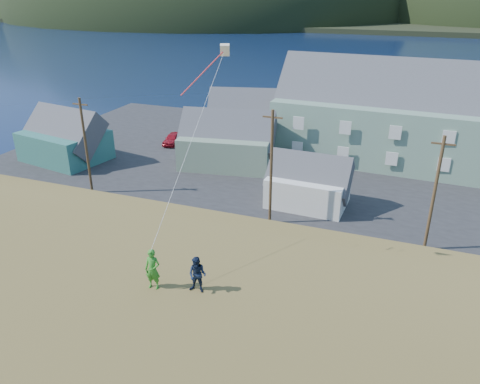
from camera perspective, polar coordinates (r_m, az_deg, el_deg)
name	(u,v)px	position (r m, az deg, el deg)	size (l,w,h in m)	color
ground	(275,234)	(38.33, 4.34, -5.11)	(900.00, 900.00, 0.00)	#0A1638
grass_strip	(268,245)	(36.63, 3.44, -6.48)	(110.00, 8.00, 0.10)	#4C3D19
waterfront_lot	(319,164)	(53.42, 9.56, 3.34)	(72.00, 36.00, 0.12)	#28282B
wharf	(311,110)	(76.02, 8.68, 9.91)	(26.00, 14.00, 0.90)	gray
far_shore	(413,12)	(362.82, 20.35, 19.84)	(900.00, 320.00, 2.00)	black
far_hills	(477,16)	(313.23, 26.88, 18.56)	(760.00, 265.00, 143.00)	black
lodge	(458,121)	(55.51, 25.02, 7.87)	(39.62, 12.79, 13.77)	gray
shed_teal	(64,137)	(56.88, -20.68, 6.24)	(10.30, 8.08, 7.36)	#296056
shed_palegreen_near	(227,141)	(51.64, -1.56, 6.19)	(11.17, 8.00, 7.50)	slate
shed_white	(308,182)	(42.56, 8.34, 1.16)	(7.55, 5.17, 5.87)	white
shed_palegreen_far	(250,114)	(63.00, 1.25, 9.50)	(12.16, 8.58, 7.44)	gray
utility_poles	(248,168)	(38.40, 0.98, 2.91)	(30.57, 0.24, 9.73)	#47331E
parked_cars	(257,140)	(58.45, 2.14, 6.30)	(23.85, 11.33, 1.58)	silver
kite_flyer_green	(153,269)	(19.44, -10.60, -9.25)	(0.64, 0.42, 1.76)	#2D8223
kite_flyer_navy	(197,275)	(19.03, -5.22, -10.03)	(0.76, 0.60, 1.57)	#152039
kite_rig	(220,56)	(23.44, -2.39, 16.22)	(0.92, 4.30, 10.48)	#FEEAC1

